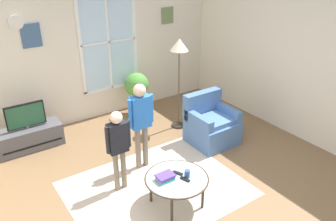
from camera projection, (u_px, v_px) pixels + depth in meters
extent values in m
cube|color=brown|center=(175.00, 195.00, 4.80)|extent=(6.21, 6.48, 0.02)
cube|color=beige|center=(84.00, 50.00, 6.43)|extent=(5.61, 0.12, 2.78)
cube|color=silver|center=(108.00, 42.00, 6.57)|extent=(1.14, 0.02, 1.89)
cube|color=white|center=(112.00, 87.00, 6.97)|extent=(1.20, 0.04, 0.06)
cube|color=white|center=(80.00, 46.00, 6.27)|extent=(0.06, 0.04, 1.89)
cube|color=white|center=(135.00, 38.00, 6.85)|extent=(0.06, 0.04, 1.89)
cube|color=white|center=(109.00, 42.00, 6.56)|extent=(0.03, 0.04, 1.89)
cube|color=white|center=(109.00, 42.00, 6.56)|extent=(1.14, 0.04, 0.03)
cube|color=#38567A|center=(31.00, 36.00, 5.73)|extent=(0.32, 0.03, 0.40)
cube|color=#667A4C|center=(167.00, 15.00, 7.11)|extent=(0.28, 0.03, 0.34)
cylinder|color=silver|center=(16.00, 22.00, 5.51)|extent=(0.24, 0.04, 0.24)
cube|color=beige|center=(317.00, 64.00, 5.65)|extent=(0.12, 5.88, 2.78)
cube|color=#C6B29E|center=(156.00, 188.00, 4.91)|extent=(2.40, 1.94, 0.01)
cube|color=#4C4C51|center=(30.00, 138.00, 5.84)|extent=(1.07, 0.41, 0.39)
cube|color=black|center=(34.00, 146.00, 5.71)|extent=(0.96, 0.02, 0.02)
cylinder|color=#4C4C4C|center=(28.00, 127.00, 5.75)|extent=(0.08, 0.08, 0.05)
cube|color=black|center=(25.00, 115.00, 5.66)|extent=(0.63, 0.05, 0.41)
cube|color=#1E4C33|center=(26.00, 116.00, 5.64)|extent=(0.59, 0.01, 0.37)
cube|color=#476B9E|center=(212.00, 132.00, 6.00)|extent=(0.76, 0.72, 0.42)
cube|color=#476B9E|center=(202.00, 104.00, 6.04)|extent=(0.76, 0.16, 0.45)
cube|color=#476B9E|center=(199.00, 121.00, 5.71)|extent=(0.12, 0.65, 0.20)
cube|color=#476B9E|center=(227.00, 112.00, 6.03)|extent=(0.12, 0.65, 0.20)
cube|color=#4D73AA|center=(215.00, 120.00, 5.86)|extent=(0.61, 0.50, 0.08)
cylinder|color=#99B2B7|center=(177.00, 178.00, 4.43)|extent=(0.82, 0.82, 0.02)
torus|color=#3F3328|center=(177.00, 178.00, 4.43)|extent=(0.84, 0.84, 0.02)
cylinder|color=#33281E|center=(151.00, 189.00, 4.58)|extent=(0.04, 0.04, 0.42)
cylinder|color=#33281E|center=(181.00, 176.00, 4.84)|extent=(0.04, 0.04, 0.42)
cylinder|color=#33281E|center=(172.00, 210.00, 4.21)|extent=(0.04, 0.04, 0.42)
cylinder|color=#33281E|center=(203.00, 195.00, 4.47)|extent=(0.04, 0.04, 0.42)
cube|color=#37C4AF|center=(165.00, 179.00, 4.39)|extent=(0.20, 0.16, 0.03)
cube|color=#A04893|center=(165.00, 177.00, 4.37)|extent=(0.22, 0.14, 0.03)
cube|color=#523998|center=(165.00, 175.00, 4.36)|extent=(0.23, 0.17, 0.02)
cylinder|color=#334C8C|center=(187.00, 174.00, 4.42)|extent=(0.07, 0.07, 0.10)
cube|color=black|center=(185.00, 179.00, 4.38)|extent=(0.08, 0.15, 0.02)
cube|color=black|center=(178.00, 173.00, 4.50)|extent=(0.10, 0.14, 0.02)
cylinder|color=#726656|center=(138.00, 148.00, 5.25)|extent=(0.08, 0.08, 0.70)
cylinder|color=#726656|center=(145.00, 146.00, 5.31)|extent=(0.08, 0.08, 0.70)
cube|color=blue|center=(140.00, 112.00, 5.02)|extent=(0.30, 0.16, 0.50)
sphere|color=#D8AD8C|center=(139.00, 90.00, 4.87)|extent=(0.19, 0.19, 0.19)
cylinder|color=blue|center=(130.00, 114.00, 4.91)|extent=(0.06, 0.06, 0.45)
cylinder|color=blue|center=(151.00, 108.00, 5.09)|extent=(0.06, 0.06, 0.45)
cylinder|color=#726656|center=(116.00, 172.00, 4.77)|extent=(0.07, 0.07, 0.62)
cylinder|color=#726656|center=(124.00, 169.00, 4.83)|extent=(0.07, 0.07, 0.62)
cube|color=black|center=(118.00, 138.00, 4.57)|extent=(0.27, 0.14, 0.44)
sphere|color=beige|center=(116.00, 118.00, 4.44)|extent=(0.17, 0.17, 0.17)
cylinder|color=black|center=(107.00, 140.00, 4.47)|extent=(0.06, 0.06, 0.39)
cylinder|color=black|center=(129.00, 134.00, 4.63)|extent=(0.06, 0.06, 0.39)
cylinder|color=#9E6B4C|center=(138.00, 109.00, 7.10)|extent=(0.29, 0.29, 0.21)
cylinder|color=#4C7238|center=(137.00, 100.00, 7.01)|extent=(0.02, 0.02, 0.19)
sphere|color=#4C8D39|center=(137.00, 85.00, 6.87)|extent=(0.49, 0.49, 0.49)
cylinder|color=black|center=(178.00, 125.00, 6.64)|extent=(0.26, 0.26, 0.03)
cylinder|color=brown|center=(179.00, 90.00, 6.33)|extent=(0.03, 0.03, 1.51)
cone|color=beige|center=(179.00, 45.00, 5.96)|extent=(0.32, 0.32, 0.22)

